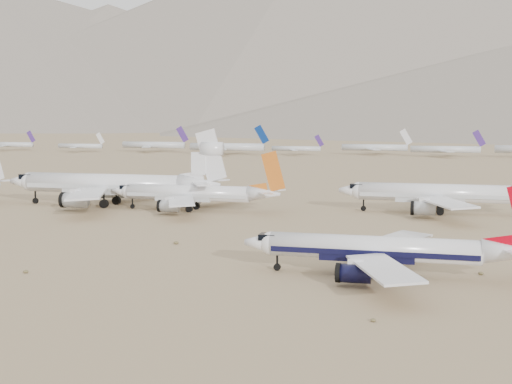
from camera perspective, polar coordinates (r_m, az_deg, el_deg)
ground at (r=115.18m, az=5.31°, el=-6.11°), size 7000.00×7000.00×0.00m
main_airliner at (r=109.97m, az=10.36°, el=-4.57°), size 42.72×41.73×15.08m
row2_gold_tail at (r=182.61m, az=14.75°, el=-0.14°), size 49.91×48.81×17.77m
row2_orange_tail at (r=182.52m, az=-4.92°, el=-0.14°), size 43.99×43.04×15.69m
row2_white_trijet at (r=194.24m, az=-11.20°, el=0.64°), size 59.40×58.05×21.05m
distant_storage_row at (r=433.69m, az=12.41°, el=3.41°), size 581.22×65.13×16.08m
mountain_range at (r=1767.67m, az=16.55°, el=11.34°), size 7354.00×3024.00×470.00m
desert_scrub at (r=87.66m, az=0.69°, el=-9.84°), size 279.73×121.67×0.64m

